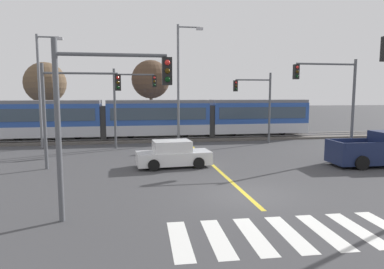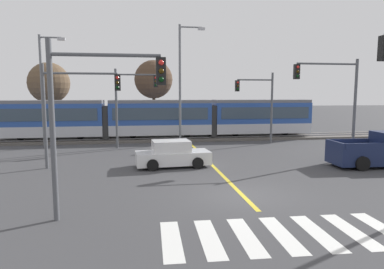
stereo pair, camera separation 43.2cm
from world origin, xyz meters
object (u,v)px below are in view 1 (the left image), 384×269
at_px(pickup_truck, 379,151).
at_px(street_lamp_west, 42,85).
at_px(bare_tree_far_west, 45,83).
at_px(traffic_light_mid_left, 72,100).
at_px(light_rail_tram, 158,117).
at_px(traffic_light_near_left, 98,103).
at_px(street_lamp_centre, 180,78).
at_px(sedan_crossing, 173,155).
at_px(traffic_light_mid_right, 334,92).
at_px(bare_tree_west, 151,80).
at_px(traffic_light_far_left, 129,97).
at_px(traffic_light_far_right, 258,98).

height_order(pickup_truck, street_lamp_west, street_lamp_west).
bearing_deg(bare_tree_far_west, pickup_truck, -39.44).
height_order(pickup_truck, traffic_light_mid_left, traffic_light_mid_left).
relative_size(light_rail_tram, pickup_truck, 5.11).
distance_m(traffic_light_near_left, street_lamp_centre, 17.65).
relative_size(sedan_crossing, bare_tree_far_west, 0.59).
relative_size(light_rail_tram, bare_tree_far_west, 3.86).
distance_m(sedan_crossing, pickup_truck, 11.95).
xyz_separation_m(light_rail_tram, sedan_crossing, (0.02, -11.73, -1.35)).
height_order(traffic_light_mid_right, bare_tree_far_west, bare_tree_far_west).
relative_size(pickup_truck, bare_tree_west, 0.73).
bearing_deg(sedan_crossing, traffic_light_mid_left, 174.09).
bearing_deg(traffic_light_far_left, street_lamp_centre, 22.58).
height_order(pickup_truck, traffic_light_mid_right, traffic_light_mid_right).
distance_m(sedan_crossing, traffic_light_near_left, 9.06).
xyz_separation_m(traffic_light_mid_left, street_lamp_centre, (7.21, 8.47, 1.62)).
xyz_separation_m(traffic_light_near_left, street_lamp_west, (-5.71, 16.30, 0.97)).
height_order(light_rail_tram, street_lamp_centre, street_lamp_centre).
bearing_deg(sedan_crossing, light_rail_tram, 90.08).
distance_m(sedan_crossing, traffic_light_mid_left, 6.40).
distance_m(traffic_light_far_left, traffic_light_mid_right, 14.42).
bearing_deg(street_lamp_west, traffic_light_near_left, -70.69).
xyz_separation_m(traffic_light_far_right, bare_tree_far_west, (-18.75, 8.84, 1.42)).
xyz_separation_m(sedan_crossing, bare_tree_west, (-0.41, 15.98, 4.88)).
height_order(traffic_light_near_left, street_lamp_west, street_lamp_west).
bearing_deg(street_lamp_centre, traffic_light_far_left, -157.42).
bearing_deg(traffic_light_far_left, traffic_light_near_left, -93.02).
height_order(sedan_crossing, traffic_light_far_left, traffic_light_far_left).
distance_m(traffic_light_far_right, street_lamp_centre, 6.63).
bearing_deg(traffic_light_far_left, street_lamp_west, 169.74).
bearing_deg(sedan_crossing, traffic_light_far_left, 109.01).
bearing_deg(light_rail_tram, traffic_light_far_right, -24.79).
bearing_deg(traffic_light_far_left, traffic_light_mid_right, -27.32).
bearing_deg(traffic_light_mid_right, pickup_truck, -57.37).
relative_size(street_lamp_west, bare_tree_far_west, 1.18).
height_order(traffic_light_near_left, traffic_light_mid_left, traffic_light_near_left).
bearing_deg(traffic_light_mid_left, bare_tree_far_west, 107.71).
xyz_separation_m(bare_tree_far_west, bare_tree_west, (10.34, -0.88, 0.37)).
bearing_deg(street_lamp_centre, traffic_light_near_left, -106.46).
height_order(traffic_light_far_left, street_lamp_centre, street_lamp_centre).
distance_m(traffic_light_mid_left, bare_tree_far_west, 17.15).
height_order(traffic_light_far_right, street_lamp_centre, street_lamp_centre).
relative_size(traffic_light_far_left, bare_tree_far_west, 0.83).
bearing_deg(bare_tree_far_west, sedan_crossing, -57.49).
bearing_deg(bare_tree_west, street_lamp_west, -138.97).
bearing_deg(sedan_crossing, traffic_light_near_left, -112.98).
bearing_deg(traffic_light_far_left, traffic_light_mid_left, -114.23).
bearing_deg(traffic_light_near_left, bare_tree_far_west, 106.77).
relative_size(traffic_light_far_left, traffic_light_mid_left, 1.04).
height_order(sedan_crossing, bare_tree_far_west, bare_tree_far_west).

